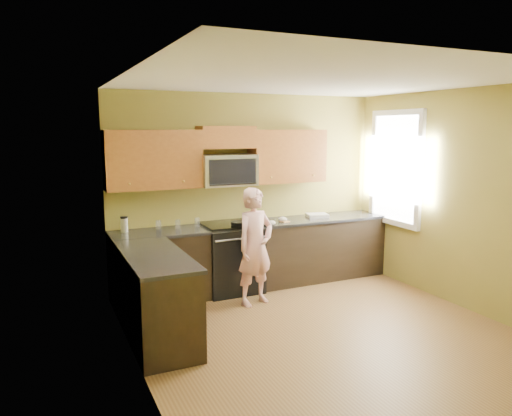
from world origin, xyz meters
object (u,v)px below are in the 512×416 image
butter_tub (262,223)px  woman (255,247)px  microwave (227,185)px  frying_pan (240,225)px  stove (231,257)px  travel_mug (125,232)px

butter_tub → woman: bearing=-122.3°
microwave → frying_pan: bearing=-81.1°
microwave → butter_tub: size_ratio=6.38×
microwave → woman: size_ratio=0.51×
stove → butter_tub: size_ratio=7.97×
stove → microwave: bearing=90.0°
microwave → woman: microwave is taller
woman → frying_pan: size_ratio=3.62×
woman → travel_mug: size_ratio=7.44×
frying_pan → travel_mug: size_ratio=2.05×
woman → stove: bearing=82.4°
frying_pan → butter_tub: bearing=11.3°
microwave → frying_pan: size_ratio=1.84×
stove → microwave: microwave is taller
frying_pan → travel_mug: bearing=155.0°
butter_tub → microwave: bearing=162.2°
microwave → frying_pan: microwave is taller
travel_mug → microwave: bearing=-1.4°
stove → travel_mug: size_ratio=4.74×
stove → frying_pan: frying_pan is taller
stove → travel_mug: 1.47m
stove → travel_mug: bearing=173.5°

